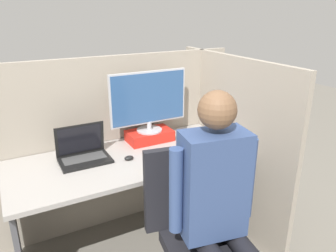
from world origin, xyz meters
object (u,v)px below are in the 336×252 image
object	(u,v)px
paper_box	(150,136)
office_chair	(198,231)
monitor	(149,100)
laptop	(84,154)
person	(220,203)
stapler	(213,135)
carrot_toy	(150,170)

from	to	relation	value
paper_box	office_chair	world-z (taller)	office_chair
monitor	laptop	bearing A→B (deg)	-168.99
office_chair	person	size ratio (longest dim) A/B	0.72
paper_box	stapler	xyz separation A→B (m)	(0.46, -0.19, -0.02)
monitor	laptop	size ratio (longest dim) A/B	1.83
paper_box	person	xyz separation A→B (m)	(-0.07, -1.01, -0.00)
laptop	carrot_toy	size ratio (longest dim) A/B	2.85
paper_box	office_chair	bearing A→B (deg)	-96.63
carrot_toy	monitor	bearing A→B (deg)	65.27
person	office_chair	bearing A→B (deg)	99.95
monitor	paper_box	bearing A→B (deg)	-90.00
monitor	laptop	world-z (taller)	monitor
office_chair	person	xyz separation A→B (m)	(0.03, -0.15, 0.28)
paper_box	person	size ratio (longest dim) A/B	0.25
carrot_toy	person	bearing A→B (deg)	-74.55
stapler	monitor	bearing A→B (deg)	157.23
paper_box	stapler	world-z (taller)	paper_box
stapler	carrot_toy	bearing A→B (deg)	-157.55
monitor	person	distance (m)	1.05
stapler	carrot_toy	distance (m)	0.74
monitor	carrot_toy	distance (m)	0.61
paper_box	office_chair	distance (m)	0.90
stapler	carrot_toy	xyz separation A→B (m)	(-0.68, -0.28, -0.01)
laptop	stapler	bearing A→B (deg)	-5.06
carrot_toy	office_chair	world-z (taller)	office_chair
laptop	carrot_toy	distance (m)	0.49
stapler	office_chair	distance (m)	0.91
monitor	stapler	world-z (taller)	monitor
person	carrot_toy	bearing A→B (deg)	105.45
paper_box	monitor	world-z (taller)	monitor
laptop	office_chair	size ratio (longest dim) A/B	0.34
stapler	office_chair	bearing A→B (deg)	-130.38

